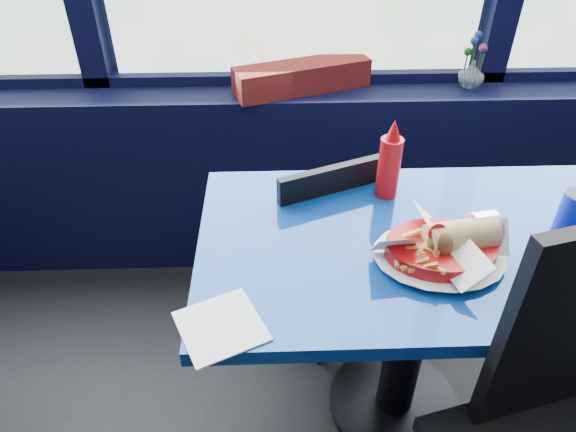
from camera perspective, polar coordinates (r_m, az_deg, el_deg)
The scene contains 9 objects.
window_sill at distance 2.24m, azimuth 0.88°, elevation 4.46°, with size 5.00×0.26×0.80m, color black.
near_table at distance 1.51m, azimuth 14.15°, elevation -7.83°, with size 1.20×0.70×0.75m.
chair_near_back at distance 1.77m, azimuth 5.60°, elevation -2.64°, with size 0.49×0.49×0.83m.
planter_box at distance 2.03m, azimuth 1.58°, elevation 15.21°, with size 0.53×0.13×0.11m, color maroon.
flower_vase at distance 2.18m, azimuth 19.78°, elevation 14.92°, with size 0.11×0.11×0.21m.
food_basket at distance 1.31m, azimuth 16.88°, elevation -3.34°, with size 0.34×0.34×0.11m.
ketchup_bottle at distance 1.48m, azimuth 11.21°, elevation 5.80°, with size 0.06×0.06×0.24m.
soda_cup at distance 1.52m, azimuth 29.15°, elevation 0.35°, with size 0.08×0.08×0.25m.
napkin at distance 1.13m, azimuth -7.46°, elevation -12.04°, with size 0.17×0.17×0.00m, color white.
Camera 1 is at (-0.10, 0.98, 1.60)m, focal length 32.00 mm.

